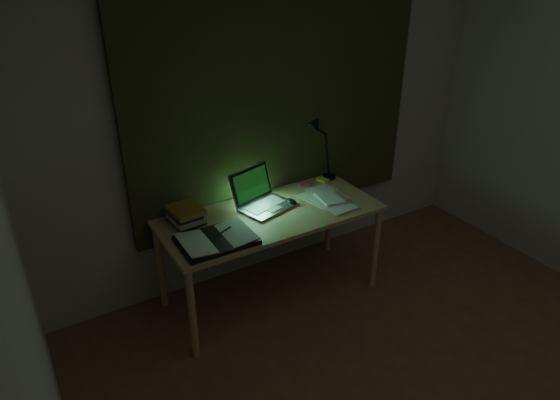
# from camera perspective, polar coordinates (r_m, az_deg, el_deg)

# --- Properties ---
(wall_back) EXTENTS (3.50, 0.00, 2.50)m
(wall_back) POSITION_cam_1_polar(r_m,az_deg,el_deg) (3.51, -0.38, 10.73)
(wall_back) COLOR beige
(wall_back) RESTS_ON ground
(curtain) EXTENTS (2.20, 0.06, 2.00)m
(curtain) POSITION_cam_1_polar(r_m,az_deg,el_deg) (3.43, -0.04, 13.77)
(curtain) COLOR #31341A
(curtain) RESTS_ON wall_back
(desk) EXTENTS (1.46, 0.64, 0.67)m
(desk) POSITION_cam_1_polar(r_m,az_deg,el_deg) (3.46, -1.03, -6.38)
(desk) COLOR tan
(desk) RESTS_ON floor
(laptop) EXTENTS (0.44, 0.47, 0.25)m
(laptop) POSITION_cam_1_polar(r_m,az_deg,el_deg) (3.30, -1.50, 0.98)
(laptop) COLOR silver
(laptop) RESTS_ON desk
(open_textbook) EXTENTS (0.45, 0.32, 0.04)m
(open_textbook) POSITION_cam_1_polar(r_m,az_deg,el_deg) (3.00, -7.26, -4.46)
(open_textbook) COLOR silver
(open_textbook) RESTS_ON desk
(book_stack) EXTENTS (0.22, 0.25, 0.12)m
(book_stack) POSITION_cam_1_polar(r_m,az_deg,el_deg) (3.20, -10.64, -1.69)
(book_stack) COLOR silver
(book_stack) RESTS_ON desk
(loose_papers) EXTENTS (0.34, 0.36, 0.02)m
(loose_papers) POSITION_cam_1_polar(r_m,az_deg,el_deg) (3.46, 4.85, 0.15)
(loose_papers) COLOR white
(loose_papers) RESTS_ON desk
(mouse) EXTENTS (0.07, 0.10, 0.03)m
(mouse) POSITION_cam_1_polar(r_m,az_deg,el_deg) (3.40, 1.30, -0.19)
(mouse) COLOR black
(mouse) RESTS_ON desk
(sticky_yellow) EXTENTS (0.10, 0.10, 0.02)m
(sticky_yellow) POSITION_cam_1_polar(r_m,az_deg,el_deg) (3.76, 4.98, 2.40)
(sticky_yellow) COLOR #EAFC35
(sticky_yellow) RESTS_ON desk
(sticky_pink) EXTENTS (0.09, 0.09, 0.02)m
(sticky_pink) POSITION_cam_1_polar(r_m,az_deg,el_deg) (3.67, 2.71, 1.80)
(sticky_pink) COLOR #E45973
(sticky_pink) RESTS_ON desk
(desk_lamp) EXTENTS (0.37, 0.29, 0.54)m
(desk_lamp) POSITION_cam_1_polar(r_m,az_deg,el_deg) (3.70, 5.81, 6.32)
(desk_lamp) COLOR black
(desk_lamp) RESTS_ON desk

